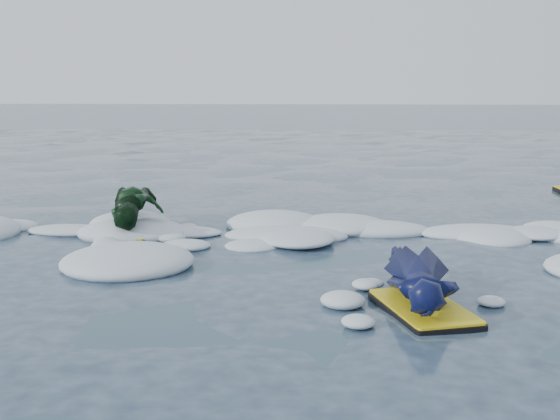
% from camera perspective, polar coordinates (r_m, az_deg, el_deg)
% --- Properties ---
extents(ground, '(120.00, 120.00, 0.00)m').
position_cam_1_polar(ground, '(6.71, -0.61, -4.74)').
color(ground, '#1C3344').
rests_on(ground, ground).
extents(foam_band, '(12.00, 3.10, 0.30)m').
position_cam_1_polar(foam_band, '(7.71, -0.06, -2.78)').
color(foam_band, silver).
rests_on(foam_band, ground).
extents(prone_woman_unit, '(0.82, 1.57, 0.39)m').
position_cam_1_polar(prone_woman_unit, '(5.65, 11.33, -5.71)').
color(prone_woman_unit, black).
rests_on(prone_woman_unit, ground).
extents(prone_child_unit, '(0.86, 1.45, 0.54)m').
position_cam_1_polar(prone_child_unit, '(8.37, -11.68, -0.03)').
color(prone_child_unit, black).
rests_on(prone_child_unit, ground).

